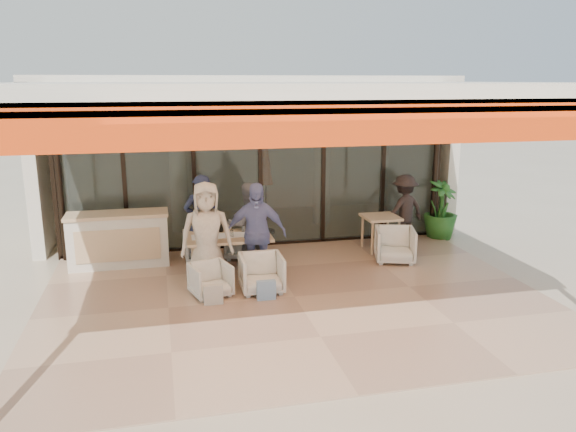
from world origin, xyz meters
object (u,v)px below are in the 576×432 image
object	(u,v)px
side_chair	(395,243)
standing_woman	(404,210)
diner_navy	(202,223)
side_table	(381,221)
chair_near_left	(211,278)
chair_far_right	(244,241)
chair_far_left	(201,244)
dining_table	(228,239)
diner_periwinkle	(256,233)
host_counter	(119,239)
chair_near_right	(262,272)
potted_palm	(441,209)
diner_grey	(248,225)
diner_cream	(207,235)

from	to	relation	value
side_chair	standing_woman	distance (m)	1.36
diner_navy	side_table	bearing A→B (deg)	-172.82
chair_near_left	standing_woman	size ratio (longest dim) A/B	0.41
chair_far_right	diner_navy	bearing A→B (deg)	46.89
chair_near_left	side_table	size ratio (longest dim) A/B	0.82
chair_far_left	standing_woman	bearing A→B (deg)	179.54
dining_table	diner_periwinkle	xyz separation A→B (m)	(0.43, -0.46, 0.20)
dining_table	chair_far_left	distance (m)	1.09
host_counter	chair_near_right	bearing A→B (deg)	-38.92
host_counter	standing_woman	world-z (taller)	standing_woman
host_counter	chair_far_right	xyz separation A→B (m)	(2.36, -0.01, -0.18)
diner_periwinkle	chair_near_left	bearing A→B (deg)	-137.70
chair_near_left	potted_palm	size ratio (longest dim) A/B	0.46
dining_table	side_chair	size ratio (longest dim) A/B	2.00
dining_table	chair_near_right	world-z (taller)	dining_table
host_counter	diner_grey	size ratio (longest dim) A/B	1.16
host_counter	diner_navy	xyz separation A→B (m)	(1.52, -0.51, 0.36)
chair_far_right	diner_cream	xyz separation A→B (m)	(-0.84, -1.40, 0.55)
chair_near_right	diner_periwinkle	distance (m)	0.73
chair_near_left	diner_cream	xyz separation A→B (m)	(0.00, 0.50, 0.60)
chair_near_left	chair_near_right	world-z (taller)	chair_near_right
chair_near_right	diner_cream	bearing A→B (deg)	149.85
chair_far_right	potted_palm	distance (m)	4.50
host_counter	standing_woman	bearing A→B (deg)	1.75
chair_near_right	diner_cream	distance (m)	1.12
diner_cream	potted_palm	xyz separation A→B (m)	(5.31, 1.85, -0.24)
chair_far_right	standing_woman	xyz separation A→B (m)	(3.46, 0.19, 0.40)
chair_far_left	side_chair	xyz separation A→B (m)	(3.63, -0.93, 0.04)
host_counter	potted_palm	distance (m)	6.85
chair_far_right	side_table	bearing A→B (deg)	-167.52
chair_far_left	chair_far_right	xyz separation A→B (m)	(0.84, 0.00, 0.02)
chair_near_left	standing_woman	bearing A→B (deg)	10.15
host_counter	chair_near_left	size ratio (longest dim) A/B	3.01
chair_far_right	chair_far_left	bearing A→B (deg)	16.13
diner_periwinkle	side_chair	distance (m)	2.87
host_counter	diner_navy	distance (m)	1.65
dining_table	potted_palm	size ratio (longest dim) A/B	1.13
host_counter	diner_cream	world-z (taller)	diner_cream
chair_far_left	diner_navy	size ratio (longest dim) A/B	0.37
dining_table	side_table	size ratio (longest dim) A/B	2.01
chair_far_left	side_chair	world-z (taller)	side_chair
host_counter	standing_woman	size ratio (longest dim) A/B	1.23
chair_near_left	diner_grey	distance (m)	1.71
chair_far_left	potted_palm	size ratio (longest dim) A/B	0.50
chair_far_right	diner_periwinkle	world-z (taller)	diner_periwinkle
diner_cream	chair_far_right	bearing A→B (deg)	60.84
chair_far_left	diner_cream	world-z (taller)	diner_cream
diner_grey	standing_woman	world-z (taller)	diner_grey
host_counter	side_table	xyz separation A→B (m)	(5.15, -0.19, 0.11)
chair_far_left	chair_near_right	xyz separation A→B (m)	(0.84, -1.90, 0.02)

